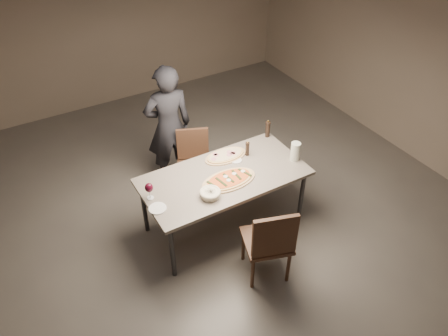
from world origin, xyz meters
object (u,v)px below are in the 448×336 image
chair_far (194,159)px  diner (169,127)px  carafe (295,151)px  chair_near (270,241)px  ham_pizza (226,156)px  bread_basket (210,193)px  zucchini_pizza (229,180)px  dining_table (224,179)px  pepper_mill_left (247,149)px

chair_far → diner: 0.51m
carafe → chair_near: carafe is taller
ham_pizza → bread_basket: 0.70m
zucchini_pizza → bread_basket: (-0.29, -0.12, 0.03)m
zucchini_pizza → bread_basket: 0.32m
dining_table → diner: 1.11m
zucchini_pizza → chair_far: bearing=95.9°
zucchini_pizza → diner: 1.21m
dining_table → chair_near: chair_near is taller
chair_far → diner: size_ratio=0.53×
bread_basket → chair_far: bearing=73.1°
ham_pizza → pepper_mill_left: pepper_mill_left is taller
pepper_mill_left → carafe: 0.54m
zucchini_pizza → chair_far: (0.00, 0.84, -0.28)m
ham_pizza → chair_far: (-0.19, 0.45, -0.28)m
bread_basket → carafe: bearing=3.5°
carafe → chair_far: bearing=133.0°
pepper_mill_left → carafe: bearing=-39.3°
dining_table → diner: diner is taller
dining_table → chair_far: 0.76m
dining_table → carafe: bearing=-10.7°
chair_far → ham_pizza: bearing=135.2°
dining_table → diner: (-0.15, 1.10, 0.12)m
carafe → chair_near: bearing=-138.8°
carafe → zucchini_pizza: bearing=176.5°
zucchini_pizza → pepper_mill_left: 0.51m
carafe → diner: size_ratio=0.14×
bread_basket → pepper_mill_left: (0.71, 0.41, 0.04)m
bread_basket → diner: 1.33m
zucchini_pizza → carafe: bearing=2.4°
carafe → bread_basket: bearing=-176.5°
dining_table → pepper_mill_left: pepper_mill_left is taller
bread_basket → ham_pizza: bearing=46.6°
carafe → chair_near: size_ratio=0.23×
zucchini_pizza → chair_near: bearing=-83.5°
zucchini_pizza → ham_pizza: bearing=70.2°
diner → carafe: bearing=136.5°
zucchini_pizza → pepper_mill_left: (0.42, 0.29, 0.07)m
pepper_mill_left → carafe: (0.42, -0.34, 0.02)m
dining_table → carafe: carafe is taller
bread_basket → chair_near: bearing=-65.3°
dining_table → chair_far: (-0.00, 0.73, -0.21)m
dining_table → chair_near: 0.89m
zucchini_pizza → chair_far: chair_far is taller
dining_table → ham_pizza: 0.34m
zucchini_pizza → carafe: 0.84m
bread_basket → diner: bearing=83.7°
pepper_mill_left → ham_pizza: bearing=157.2°
ham_pizza → diner: diner is taller
ham_pizza → chair_far: bearing=108.7°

